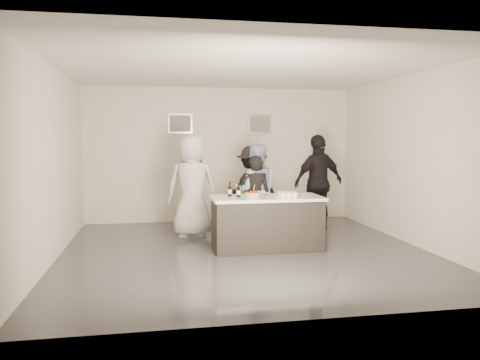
{
  "coord_description": "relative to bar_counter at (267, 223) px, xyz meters",
  "views": [
    {
      "loc": [
        -1.45,
        -7.5,
        1.89
      ],
      "look_at": [
        0.0,
        0.5,
        1.15
      ],
      "focal_mm": 35.0,
      "sensor_mm": 36.0,
      "label": 1
    }
  ],
  "objects": [
    {
      "name": "bar_counter",
      "position": [
        0.0,
        0.0,
        0.0
      ],
      "size": [
        1.86,
        0.86,
        0.9
      ],
      "primitive_type": "cube",
      "color": "white",
      "rests_on": "ground"
    },
    {
      "name": "person_guest_back",
      "position": [
        0.07,
        1.56,
        0.41
      ],
      "size": [
        1.2,
        0.8,
        1.72
      ],
      "primitive_type": "imported",
      "rotation": [
        0.0,
        0.0,
        3.29
      ],
      "color": "black",
      "rests_on": "ground"
    },
    {
      "name": "wall_back",
      "position": [
        -0.39,
        2.9,
        1.05
      ],
      "size": [
        6.0,
        0.04,
        3.0
      ],
      "primitive_type": "cube",
      "color": "silver",
      "rests_on": "ground"
    },
    {
      "name": "person_main_blue",
      "position": [
        0.01,
        0.94,
        0.44
      ],
      "size": [
        0.95,
        0.79,
        1.77
      ],
      "primitive_type": "imported",
      "rotation": [
        0.0,
        0.0,
        3.0
      ],
      "color": "#9DAFCE",
      "rests_on": "ground"
    },
    {
      "name": "person_main_black",
      "position": [
        -0.04,
        0.75,
        0.33
      ],
      "size": [
        0.65,
        0.51,
        1.56
      ],
      "primitive_type": "imported",
      "rotation": [
        0.0,
        0.0,
        2.89
      ],
      "color": "black",
      "rests_on": "ground"
    },
    {
      "name": "tumbler_cluster",
      "position": [
        0.35,
        -0.04,
        0.49
      ],
      "size": [
        0.3,
        0.3,
        0.08
      ],
      "primitive_type": "cube",
      "color": "orange",
      "rests_on": "bar_counter"
    },
    {
      "name": "person_guest_left",
      "position": [
        -1.16,
        1.26,
        0.52
      ],
      "size": [
        1.0,
        0.69,
        1.94
      ],
      "primitive_type": "imported",
      "rotation": [
        0.0,
        0.0,
        3.06
      ],
      "color": "silver",
      "rests_on": "ground"
    },
    {
      "name": "beer_bottle_b",
      "position": [
        -0.49,
        -0.04,
        0.58
      ],
      "size": [
        0.07,
        0.07,
        0.26
      ],
      "primitive_type": "cylinder",
      "color": "black",
      "rests_on": "bar_counter"
    },
    {
      "name": "beer_bottle_a",
      "position": [
        -0.62,
        0.11,
        0.58
      ],
      "size": [
        0.07,
        0.07,
        0.26
      ],
      "primitive_type": "cylinder",
      "color": "black",
      "rests_on": "bar_counter"
    },
    {
      "name": "ceiling",
      "position": [
        -0.39,
        -0.1,
        2.55
      ],
      "size": [
        6.0,
        6.0,
        0.0
      ],
      "primitive_type": "plane",
      "rotation": [
        3.14,
        0.0,
        0.0
      ],
      "color": "white"
    },
    {
      "name": "cake",
      "position": [
        -0.26,
        -0.07,
        0.49
      ],
      "size": [
        0.24,
        0.24,
        0.07
      ],
      "primitive_type": "cylinder",
      "color": "orange",
      "rests_on": "bar_counter"
    },
    {
      "name": "wall_right",
      "position": [
        2.61,
        -0.1,
        1.05
      ],
      "size": [
        0.04,
        6.0,
        3.0
      ],
      "primitive_type": "cube",
      "color": "silver",
      "rests_on": "ground"
    },
    {
      "name": "wall_left",
      "position": [
        -3.39,
        -0.1,
        1.05
      ],
      "size": [
        0.04,
        6.0,
        3.0
      ],
      "primitive_type": "cube",
      "color": "silver",
      "rests_on": "ground"
    },
    {
      "name": "person_guest_right",
      "position": [
        1.44,
        1.46,
        0.53
      ],
      "size": [
        1.23,
        0.8,
        1.95
      ],
      "primitive_type": "imported",
      "rotation": [
        0.0,
        0.0,
        3.45
      ],
      "color": "black",
      "rests_on": "ground"
    },
    {
      "name": "picture_left",
      "position": [
        -1.29,
        2.87,
        1.75
      ],
      "size": [
        0.54,
        0.04,
        0.44
      ],
      "primitive_type": "cube",
      "color": "#B2B2B7",
      "rests_on": "wall_back"
    },
    {
      "name": "candles",
      "position": [
        -0.26,
        -0.31,
        0.45
      ],
      "size": [
        0.24,
        0.08,
        0.01
      ],
      "primitive_type": "cube",
      "color": "pink",
      "rests_on": "bar_counter"
    },
    {
      "name": "picture_right",
      "position": [
        0.51,
        2.87,
        1.75
      ],
      "size": [
        0.54,
        0.04,
        0.44
      ],
      "primitive_type": "cube",
      "color": "#B2B2B7",
      "rests_on": "wall_back"
    },
    {
      "name": "wall_front",
      "position": [
        -0.39,
        -3.1,
        1.05
      ],
      "size": [
        6.0,
        0.04,
        3.0
      ],
      "primitive_type": "cube",
      "color": "silver",
      "rests_on": "ground"
    },
    {
      "name": "floor",
      "position": [
        -0.39,
        -0.1,
        -0.45
      ],
      "size": [
        6.0,
        6.0,
        0.0
      ],
      "primitive_type": "plane",
      "color": "#3D3D42",
      "rests_on": "ground"
    }
  ]
}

